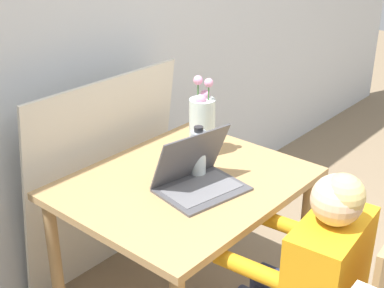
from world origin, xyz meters
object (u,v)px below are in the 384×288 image
object	(u,v)px
laptop	(197,176)
water_bottle	(198,153)
person_seated	(312,271)
flower_vase	(203,124)

from	to	relation	value
laptop	water_bottle	xyz separation A→B (m)	(0.08, 0.06, 0.05)
person_seated	water_bottle	distance (m)	0.63
water_bottle	person_seated	bearing A→B (deg)	-100.48
laptop	water_bottle	bearing A→B (deg)	48.04
person_seated	laptop	xyz separation A→B (m)	(0.03, 0.52, 0.16)
person_seated	flower_vase	size ratio (longest dim) A/B	2.84
laptop	water_bottle	size ratio (longest dim) A/B	1.66
flower_vase	water_bottle	distance (m)	0.21
person_seated	flower_vase	xyz separation A→B (m)	(0.28, 0.70, 0.25)
water_bottle	flower_vase	bearing A→B (deg)	35.23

